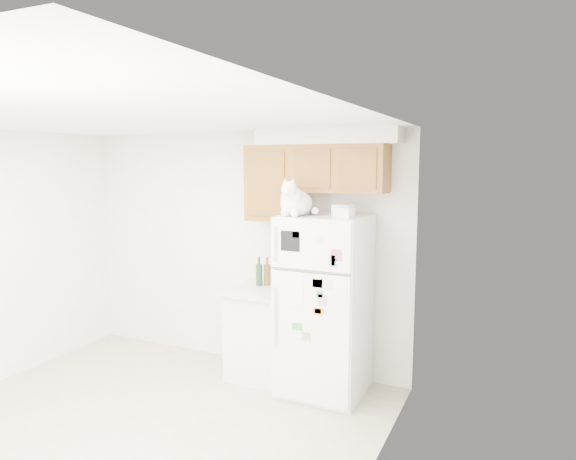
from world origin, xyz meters
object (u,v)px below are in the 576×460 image
Objects in this scene: storage_box_front at (344,213)px; bottle_amber at (267,271)px; base_counter at (263,332)px; bottle_green at (259,271)px; storage_box_back at (343,210)px; cat at (295,202)px; refrigerator at (324,305)px.

storage_box_front is 0.50× the size of bottle_amber.
base_counter is at bearing 177.10° from storage_box_front.
bottle_green is 0.08m from bottle_amber.
base_counter is 3.09× the size of bottle_amber.
bottle_green is at bearing 172.81° from storage_box_front.
storage_box_back is (0.85, -0.03, 1.29)m from base_counter.
bottle_amber is at bearing 178.44° from storage_box_back.
storage_box_back is at bearing -2.20° from base_counter.
bottle_green is at bearing 148.11° from cat.
storage_box_front reaches higher than refrigerator.
storage_box_front is (0.92, -0.22, 1.28)m from base_counter.
base_counter is 6.13× the size of storage_box_front.
cat reaches higher than storage_box_back.
bottle_green is at bearing -178.03° from storage_box_back.
storage_box_front is (0.07, -0.18, -0.01)m from storage_box_back.
bottle_green is (-0.78, 0.18, 0.22)m from refrigerator.
bottle_green is at bearing 167.24° from refrigerator.
cat reaches higher than bottle_amber.
storage_box_back reaches higher than bottle_green.
bottle_amber is (-0.71, 0.22, 0.22)m from refrigerator.
cat is at bearing -166.17° from storage_box_front.
base_counter is 3.04× the size of bottle_green.
base_counter is (-0.69, 0.07, -0.39)m from refrigerator.
cat reaches higher than refrigerator.
cat reaches higher than storage_box_front.
refrigerator is 3.44× the size of cat.
base_counter is 0.62m from bottle_amber.
cat is 0.99m from bottle_amber.
refrigerator is 0.80m from base_counter.
storage_box_front is at bearing -31.53° from refrigerator.
bottle_amber is at bearing 162.64° from refrigerator.
refrigerator is 0.93m from storage_box_front.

